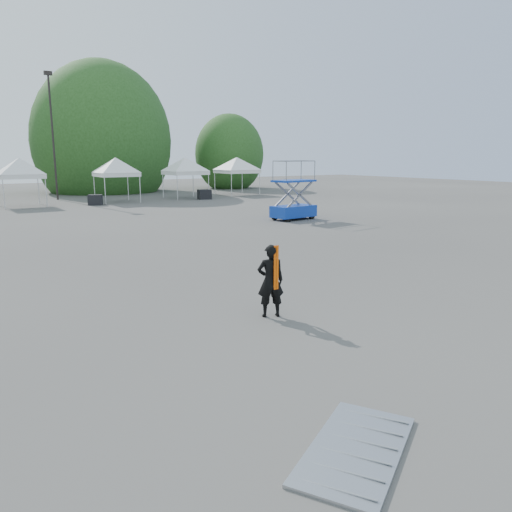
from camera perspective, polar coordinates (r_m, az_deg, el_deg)
ground at (r=12.27m, az=-3.07°, el=-4.95°), size 120.00×120.00×0.00m
light_pole_east at (r=43.14m, az=-22.26°, el=13.31°), size 0.60×0.25×9.80m
tree_mid_e at (r=51.40m, az=-17.14°, el=12.44°), size 5.12×5.12×7.79m
tree_far_e at (r=54.82m, az=-3.06°, el=11.55°), size 3.84×3.84×5.84m
tent_e at (r=38.02m, az=-25.44°, el=9.71°), size 3.98×3.98×3.88m
tent_f at (r=39.17m, az=-15.75°, el=10.39°), size 4.00×4.00×3.88m
tent_g at (r=41.83m, az=-8.12°, el=10.73°), size 4.23×4.23×3.88m
tent_h at (r=45.27m, az=-2.20°, el=10.88°), size 4.44×4.44×3.88m
man at (r=10.77m, az=1.67°, el=-2.85°), size 0.68×0.57×1.60m
scissor_lift at (r=27.46m, az=4.33°, el=7.51°), size 2.60×1.53×3.19m
barrier_left at (r=6.45m, az=11.34°, el=-20.81°), size 2.26×1.88×0.06m
crate_mid at (r=37.50m, az=-17.89°, el=6.13°), size 1.17×1.07×0.74m
crate_east at (r=40.76m, az=-5.91°, el=7.01°), size 1.12×0.93×0.78m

